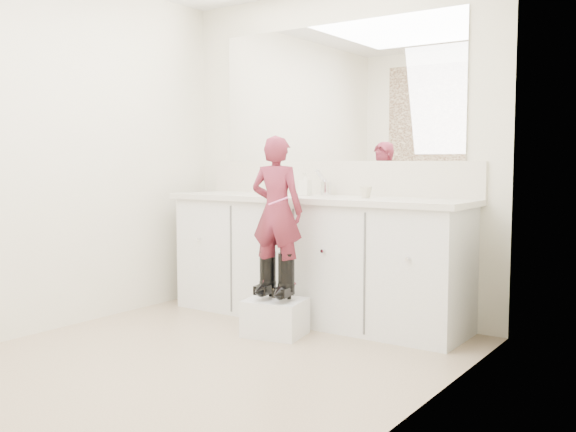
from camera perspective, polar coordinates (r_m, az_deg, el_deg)
The scene contains 16 objects.
floor at distance 3.76m, azimuth -7.96°, elevation -12.75°, with size 3.00×3.00×0.00m, color #886D59.
wall_back at distance 4.79m, azimuth 4.20°, elevation 5.62°, with size 2.60×2.60×0.00m, color beige.
wall_left at distance 4.57m, azimuth -20.23°, elevation 5.37°, with size 3.00×3.00×0.00m, color beige.
wall_right at distance 2.86m, azimuth 11.32°, elevation 6.06°, with size 3.00×3.00×0.00m, color beige.
vanity_cabinet at distance 4.61m, azimuth 2.40°, elevation -4.00°, with size 2.20×0.55×0.85m, color silver.
countertop at distance 4.55m, azimuth 2.31°, elevation 1.52°, with size 2.28×0.58×0.04m, color beige.
backsplash at distance 4.78m, azimuth 4.10°, elevation 3.41°, with size 2.28×0.03×0.25m, color beige.
mirror at distance 4.81m, azimuth 4.16°, elevation 10.87°, with size 2.00×0.02×1.00m, color white.
faucet at distance 4.69m, azimuth 3.40°, elevation 2.47°, with size 0.08×0.08×0.10m, color silver.
cup at distance 4.37m, azimuth 6.93°, elevation 2.13°, with size 0.09×0.09×0.08m, color beige.
soap_bottle at distance 4.66m, azimuth 1.53°, elevation 2.86°, with size 0.07×0.08×0.17m, color white.
step_stool at distance 4.25m, azimuth -1.15°, elevation -9.00°, with size 0.37×0.31×0.24m, color silver.
boot_left at distance 4.25m, azimuth -1.82°, elevation -5.22°, with size 0.11×0.21×0.31m, color black, non-canonical shape.
boot_right at distance 4.16m, azimuth -0.15°, elevation -5.43°, with size 0.11×0.21×0.31m, color black, non-canonical shape.
toddler at distance 4.15m, azimuth -1.00°, elevation 0.48°, with size 0.35×0.23×0.96m, color #A83348.
toothbrush at distance 4.04m, azimuth -0.87°, elevation 1.34°, with size 0.01×0.01×0.14m, color pink.
Camera 1 is at (2.45, -2.62, 1.14)m, focal length 40.00 mm.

